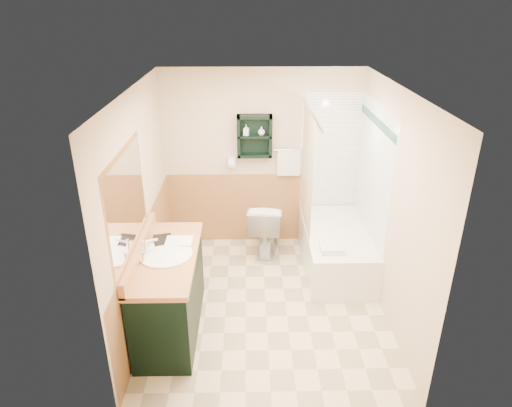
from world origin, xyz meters
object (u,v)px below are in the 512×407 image
object	(u,v)px
toilet	(266,227)
soap_bottle_a	(246,133)
vanity	(170,293)
vanity_book	(153,232)
soap_bottle_b	(261,132)
hair_dryer	(232,162)
bathtub	(337,250)
wall_shelf	(255,136)

from	to	relation	value
toilet	soap_bottle_a	world-z (taller)	soap_bottle_a
soap_bottle_a	vanity	bearing A→B (deg)	-113.42
vanity_book	toilet	bearing A→B (deg)	33.10
soap_bottle_a	soap_bottle_b	size ratio (longest dim) A/B	1.24
vanity	toilet	distance (m)	1.86
hair_dryer	bathtub	bearing A→B (deg)	-28.61
wall_shelf	soap_bottle_a	size ratio (longest dim) A/B	3.98
vanity_book	soap_bottle_b	xyz separation A→B (m)	(1.15, 1.57, 0.60)
wall_shelf	hair_dryer	distance (m)	0.46
vanity	soap_bottle_a	xyz separation A→B (m)	(0.79, 1.82, 1.15)
bathtub	vanity_book	bearing A→B (deg)	-157.24
bathtub	toilet	bearing A→B (deg)	154.76
hair_dryer	bathtub	distance (m)	1.77
wall_shelf	hair_dryer	size ratio (longest dim) A/B	2.29
vanity_book	soap_bottle_b	distance (m)	2.03
bathtub	soap_bottle_a	world-z (taller)	soap_bottle_a
toilet	soap_bottle_b	world-z (taller)	soap_bottle_b
bathtub	soap_bottle_a	distance (m)	1.88
wall_shelf	toilet	bearing A→B (deg)	-62.46
hair_dryer	soap_bottle_b	distance (m)	0.56
wall_shelf	toilet	world-z (taller)	wall_shelf
vanity	vanity_book	size ratio (longest dim) A/B	5.62
vanity	wall_shelf	bearing A→B (deg)	63.88
wall_shelf	soap_bottle_a	bearing A→B (deg)	-177.32
hair_dryer	vanity	size ratio (longest dim) A/B	0.17
hair_dryer	soap_bottle_a	bearing A→B (deg)	-8.83
wall_shelf	vanity	world-z (taller)	wall_shelf
vanity	vanity_book	world-z (taller)	vanity_book
wall_shelf	soap_bottle_a	world-z (taller)	wall_shelf
soap_bottle_a	vanity_book	bearing A→B (deg)	-121.30
hair_dryer	soap_bottle_a	world-z (taller)	soap_bottle_a
vanity	toilet	world-z (taller)	vanity
vanity_book	soap_bottle_a	xyz separation A→B (m)	(0.95, 1.57, 0.58)
hair_dryer	vanity_book	xyz separation A→B (m)	(-0.76, -1.60, -0.19)
toilet	soap_bottle_a	bearing A→B (deg)	-40.55
vanity	soap_bottle_a	size ratio (longest dim) A/B	10.14
toilet	vanity_book	distance (m)	1.88
wall_shelf	soap_bottle_b	bearing A→B (deg)	-3.26
hair_dryer	vanity	xyz separation A→B (m)	(-0.59, -1.85, -0.76)
bathtub	hair_dryer	bearing A→B (deg)	151.39
soap_bottle_b	soap_bottle_a	bearing A→B (deg)	180.00
toilet	vanity	bearing A→B (deg)	62.94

